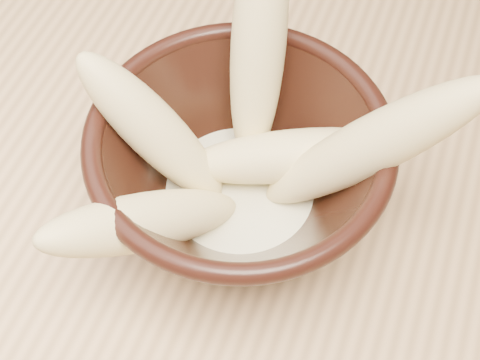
# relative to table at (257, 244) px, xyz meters

# --- Properties ---
(table) EXTENTS (1.20, 0.80, 0.75)m
(table) POSITION_rel_table_xyz_m (0.00, 0.00, 0.00)
(table) COLOR #DBAE78
(table) RESTS_ON ground
(bowl) EXTENTS (0.19, 0.19, 0.10)m
(bowl) POSITION_rel_table_xyz_m (-0.01, -0.02, 0.14)
(bowl) COLOR black
(bowl) RESTS_ON table
(milk_puddle) EXTENTS (0.11, 0.11, 0.01)m
(milk_puddle) POSITION_rel_table_xyz_m (-0.01, -0.02, 0.11)
(milk_puddle) COLOR beige
(milk_puddle) RESTS_ON bowl
(banana_upright) EXTENTS (0.06, 0.12, 0.17)m
(banana_upright) POSITION_rel_table_xyz_m (-0.02, 0.04, 0.19)
(banana_upright) COLOR #E7CE88
(banana_upright) RESTS_ON bowl
(banana_left) EXTENTS (0.12, 0.05, 0.12)m
(banana_left) POSITION_rel_table_xyz_m (-0.06, -0.03, 0.17)
(banana_left) COLOR #E7CE88
(banana_left) RESTS_ON bowl
(banana_right) EXTENTS (0.15, 0.08, 0.15)m
(banana_right) POSITION_rel_table_xyz_m (0.07, -0.00, 0.18)
(banana_right) COLOR #E7CE88
(banana_right) RESTS_ON bowl
(banana_across) EXTENTS (0.15, 0.09, 0.05)m
(banana_across) POSITION_rel_table_xyz_m (0.02, -0.00, 0.14)
(banana_across) COLOR #E7CE88
(banana_across) RESTS_ON bowl
(banana_front) EXTENTS (0.11, 0.13, 0.10)m
(banana_front) POSITION_rel_table_xyz_m (-0.04, -0.08, 0.15)
(banana_front) COLOR #E7CE88
(banana_front) RESTS_ON bowl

